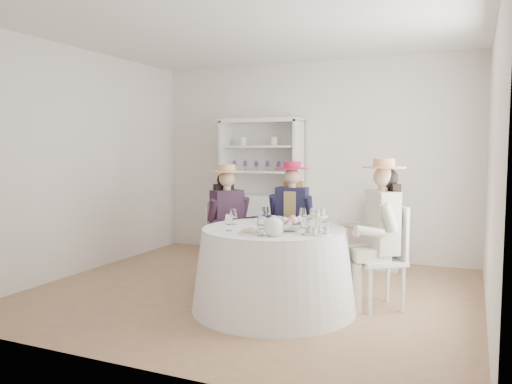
% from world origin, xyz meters
% --- Properties ---
extents(ground, '(4.50, 4.50, 0.00)m').
position_xyz_m(ground, '(0.00, 0.00, 0.00)').
color(ground, '#8D6746').
rests_on(ground, ground).
extents(ceiling, '(4.50, 4.50, 0.00)m').
position_xyz_m(ceiling, '(0.00, 0.00, 2.70)').
color(ceiling, white).
rests_on(ceiling, wall_back).
extents(wall_back, '(4.50, 0.00, 4.50)m').
position_xyz_m(wall_back, '(0.00, 2.00, 1.35)').
color(wall_back, white).
rests_on(wall_back, ground).
extents(wall_front, '(4.50, 0.00, 4.50)m').
position_xyz_m(wall_front, '(0.00, -2.00, 1.35)').
color(wall_front, white).
rests_on(wall_front, ground).
extents(wall_left, '(0.00, 4.50, 4.50)m').
position_xyz_m(wall_left, '(-2.25, 0.00, 1.35)').
color(wall_left, white).
rests_on(wall_left, ground).
extents(wall_right, '(0.00, 4.50, 4.50)m').
position_xyz_m(wall_right, '(2.25, 0.00, 1.35)').
color(wall_right, white).
rests_on(wall_right, ground).
extents(tea_table, '(1.54, 1.54, 0.77)m').
position_xyz_m(tea_table, '(0.41, -0.42, 0.38)').
color(tea_table, white).
rests_on(tea_table, ground).
extents(hutch, '(1.26, 0.73, 1.92)m').
position_xyz_m(hutch, '(-0.63, 1.76, 0.68)').
color(hutch, silver).
rests_on(hutch, ground).
extents(side_table, '(0.44, 0.44, 0.65)m').
position_xyz_m(side_table, '(1.10, 1.67, 0.33)').
color(side_table, silver).
rests_on(side_table, ground).
extents(hatbox, '(0.33, 0.33, 0.31)m').
position_xyz_m(hatbox, '(1.10, 1.67, 0.81)').
color(hatbox, black).
rests_on(hatbox, side_table).
extents(guest_left, '(0.57, 0.54, 1.33)m').
position_xyz_m(guest_left, '(-0.38, 0.19, 0.75)').
color(guest_left, silver).
rests_on(guest_left, ground).
extents(guest_mid, '(0.50, 0.52, 1.36)m').
position_xyz_m(guest_mid, '(0.23, 0.56, 0.77)').
color(guest_mid, silver).
rests_on(guest_mid, ground).
extents(guest_right, '(0.61, 0.57, 1.41)m').
position_xyz_m(guest_right, '(1.31, -0.00, 0.80)').
color(guest_right, silver).
rests_on(guest_right, ground).
extents(spare_chair, '(0.47, 0.47, 0.93)m').
position_xyz_m(spare_chair, '(-0.79, 1.23, 0.50)').
color(spare_chair, silver).
rests_on(spare_chair, ground).
extents(teacup_a, '(0.10, 0.10, 0.06)m').
position_xyz_m(teacup_a, '(0.21, -0.24, 0.80)').
color(teacup_a, white).
rests_on(teacup_a, tea_table).
extents(teacup_b, '(0.08, 0.08, 0.06)m').
position_xyz_m(teacup_b, '(0.35, -0.12, 0.80)').
color(teacup_b, white).
rests_on(teacup_b, tea_table).
extents(teacup_c, '(0.12, 0.12, 0.08)m').
position_xyz_m(teacup_c, '(0.67, -0.34, 0.81)').
color(teacup_c, white).
rests_on(teacup_c, tea_table).
extents(flower_bowl, '(0.32, 0.32, 0.06)m').
position_xyz_m(flower_bowl, '(0.61, -0.51, 0.80)').
color(flower_bowl, white).
rests_on(flower_bowl, tea_table).
extents(flower_arrangement, '(0.17, 0.17, 0.06)m').
position_xyz_m(flower_arrangement, '(0.60, -0.47, 0.85)').
color(flower_arrangement, '#D2697B').
rests_on(flower_arrangement, tea_table).
extents(table_teapot, '(0.25, 0.17, 0.18)m').
position_xyz_m(table_teapot, '(0.57, -0.82, 0.85)').
color(table_teapot, white).
rests_on(table_teapot, tea_table).
extents(sandwich_plate, '(0.23, 0.23, 0.05)m').
position_xyz_m(sandwich_plate, '(0.34, -0.78, 0.78)').
color(sandwich_plate, white).
rests_on(sandwich_plate, tea_table).
extents(cupcake_stand, '(0.23, 0.23, 0.22)m').
position_xyz_m(cupcake_stand, '(0.88, -0.60, 0.85)').
color(cupcake_stand, white).
rests_on(cupcake_stand, tea_table).
extents(stemware_set, '(0.94, 0.94, 0.15)m').
position_xyz_m(stemware_set, '(0.41, -0.42, 0.84)').
color(stemware_set, white).
rests_on(stemware_set, tea_table).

